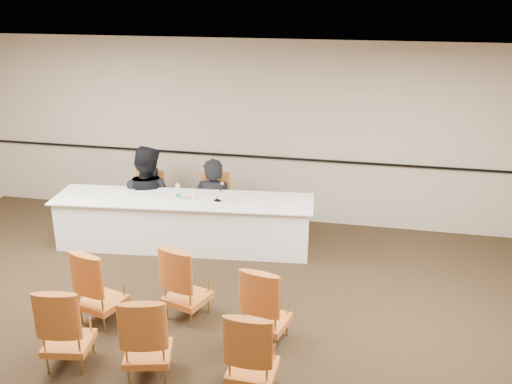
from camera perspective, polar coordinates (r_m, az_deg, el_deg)
floor at (r=6.48m, az=-6.93°, el=-15.97°), size 10.00×10.00×0.00m
ceiling at (r=5.31m, az=-8.30°, el=11.25°), size 10.00×10.00×0.00m
wall_back at (r=9.39m, az=0.52°, el=5.95°), size 10.00×0.04×3.00m
wall_rail at (r=9.46m, az=0.46°, el=3.54°), size 9.80×0.04×0.03m
panel_table at (r=8.72m, az=-7.22°, el=-3.05°), size 3.96×1.28×0.78m
panelist_main at (r=9.19m, az=-4.22°, el=-2.08°), size 0.70×0.49×1.82m
panelist_main_chair at (r=9.14m, az=-4.24°, el=-1.27°), size 0.55×0.55×0.95m
panelist_second at (r=9.40m, az=-10.76°, el=-1.11°), size 1.04×0.86×1.92m
panelist_second_chair at (r=9.39m, az=-10.76°, el=-0.98°), size 0.55×0.55×0.95m
papers at (r=8.45m, az=-4.99°, el=-0.88°), size 0.35×0.30×0.00m
microphone at (r=8.38m, az=-3.91°, el=-0.06°), size 0.15×0.21×0.27m
water_bottle at (r=8.51m, az=-7.81°, el=0.08°), size 0.09×0.09×0.26m
drinking_glass at (r=8.47m, az=-6.27°, el=-0.52°), size 0.07×0.07×0.10m
coffee_cup at (r=8.32m, az=-2.79°, el=-0.72°), size 0.09×0.09×0.12m
aud_chair_front_left at (r=7.01m, az=-15.27°, el=-8.96°), size 0.62×0.62×0.95m
aud_chair_front_mid at (r=6.91m, az=-6.96°, el=-8.81°), size 0.63×0.63×0.95m
aud_chair_front_right at (r=6.41m, az=1.07°, el=-11.10°), size 0.60×0.60×0.95m
aud_chair_back_left at (r=6.38m, az=-18.39°, el=-12.46°), size 0.57×0.57×0.95m
aud_chair_back_mid at (r=6.02m, az=-10.85°, el=-13.82°), size 0.61×0.61×0.95m
aud_chair_back_right at (r=5.70m, az=-0.33°, el=-15.56°), size 0.51×0.51×0.95m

